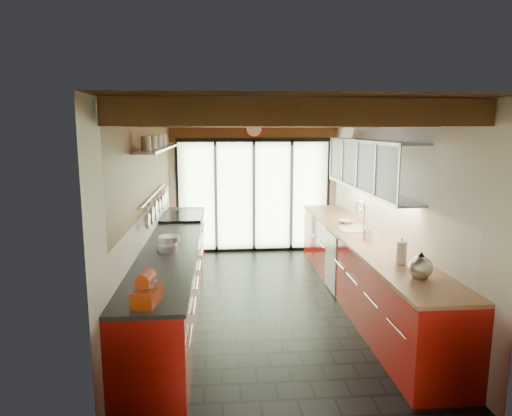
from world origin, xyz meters
The scene contains 18 objects.
ground centered at (0.00, 0.00, 0.00)m, with size 5.50×5.50×0.00m, color black.
room_shell centered at (0.00, 0.00, 1.65)m, with size 5.50×5.50×5.50m.
ceiling_beams centered at (0.00, 0.38, 2.46)m, with size 3.14×5.06×4.90m.
glass_door centered at (0.00, 2.69, 1.66)m, with size 2.95×0.10×2.90m.
left_counter centered at (-1.28, 0.00, 0.46)m, with size 0.68×5.00×0.92m.
range_stove centered at (-1.28, 1.45, 0.47)m, with size 0.66×0.90×0.97m.
right_counter centered at (1.27, 0.00, 0.46)m, with size 0.68×5.00×0.92m.
sink_assembly centered at (1.29, 0.40, 0.96)m, with size 0.45×0.52×0.43m.
upper_cabinets_right centered at (1.43, 0.30, 1.85)m, with size 0.34×3.00×3.00m.
left_wall_fixtures centered at (-1.47, 0.29, 1.78)m, with size 0.28×2.60×0.96m.
stand_mixer centered at (-1.27, -2.24, 1.03)m, with size 0.23×0.34×0.29m.
pot_large centered at (-1.27, -0.50, 1.00)m, with size 0.25×0.25×0.16m, color silver.
pot_small centered at (-1.27, -0.64, 0.97)m, with size 0.24×0.24×0.09m, color silver.
cutting_board centered at (-1.27, -0.52, 0.93)m, with size 0.23×0.32×0.03m, color brown.
kettle centered at (1.27, -1.80, 1.04)m, with size 0.28×0.31×0.28m.
paper_towel centered at (1.27, -1.33, 1.04)m, with size 0.11×0.11×0.29m.
soap_bottle centered at (1.27, -0.23, 1.02)m, with size 0.09×0.10×0.21m, color silver.
bowl centered at (1.27, 0.80, 0.95)m, with size 0.21×0.21×0.05m, color silver.
Camera 1 is at (-0.66, -5.90, 2.35)m, focal length 32.00 mm.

